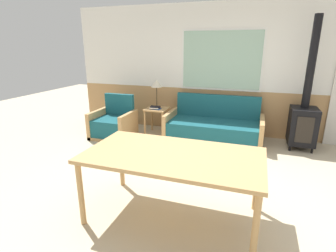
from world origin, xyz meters
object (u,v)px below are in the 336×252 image
at_px(table_lamp, 157,85).
at_px(wood_stove, 304,117).
at_px(side_table, 157,113).
at_px(dining_table, 173,159).
at_px(armchair, 114,125).
at_px(couch, 214,128).

height_order(table_lamp, wood_stove, wood_stove).
xyz_separation_m(side_table, dining_table, (1.23, -2.67, 0.24)).
distance_m(armchair, side_table, 0.95).
bearing_deg(wood_stove, dining_table, -120.49).
height_order(couch, side_table, couch).
xyz_separation_m(armchair, side_table, (0.79, 0.49, 0.19)).
height_order(side_table, wood_stove, wood_stove).
relative_size(table_lamp, dining_table, 0.32).
relative_size(dining_table, wood_stove, 0.79).
bearing_deg(side_table, table_lamp, 109.80).
relative_size(couch, dining_table, 1.02).
distance_m(couch, side_table, 1.26).
distance_m(dining_table, wood_stove, 3.21).
height_order(side_table, table_lamp, table_lamp).
height_order(couch, wood_stove, wood_stove).
bearing_deg(couch, dining_table, -90.22).
height_order(side_table, dining_table, dining_table).
bearing_deg(armchair, wood_stove, 8.62).
bearing_deg(table_lamp, armchair, -143.11).
distance_m(couch, table_lamp, 1.50).
height_order(couch, table_lamp, table_lamp).
xyz_separation_m(table_lamp, dining_table, (1.26, -2.75, -0.36)).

